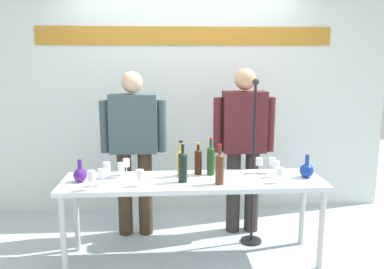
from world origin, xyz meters
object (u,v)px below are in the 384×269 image
wine_bottle_2 (181,161)px  wine_bottle_0 (198,160)px  wine_bottle_4 (211,159)px  wine_glass_right_1 (276,166)px  decanter_blue_left (80,174)px  wine_glass_right_3 (280,172)px  presenter_right (244,140)px  wine_glass_left_3 (126,163)px  wine_glass_left_2 (102,174)px  wine_bottle_1 (220,168)px  wine_glass_left_4 (140,175)px  decanter_blue_right (307,170)px  wine_glass_left_0 (91,176)px  wine_glass_left_5 (121,167)px  wine_glass_right_0 (259,162)px  wine_glass_right_2 (272,162)px  wine_glass_left_1 (107,167)px  display_table (193,187)px  wine_bottle_3 (183,166)px  presenter_left (134,143)px  microphone_stand (253,190)px

wine_bottle_2 → wine_bottle_0: bearing=18.6°
wine_bottle_4 → wine_glass_right_1: wine_bottle_4 is taller
decanter_blue_left → wine_glass_right_3: (1.66, -0.13, 0.03)m
presenter_right → wine_glass_left_3: presenter_right is taller
wine_glass_right_3 → wine_glass_left_2: bearing=179.1°
wine_bottle_1 → wine_glass_left_4: bearing=-178.8°
wine_bottle_2 → wine_glass_left_4: size_ratio=2.31×
wine_bottle_1 → wine_glass_left_4: 0.65m
decanter_blue_right → wine_bottle_2: size_ratio=0.64×
wine_glass_left_0 → wine_glass_left_5: wine_glass_left_0 is taller
wine_glass_right_0 → wine_glass_right_2: bearing=-9.6°
wine_glass_left_3 → wine_glass_right_0: (1.19, -0.01, -0.01)m
wine_glass_left_1 → wine_glass_left_4: size_ratio=1.04×
wine_glass_right_3 → wine_glass_left_4: bearing=-179.2°
display_table → wine_bottle_1: 0.32m
wine_glass_left_3 → decanter_blue_left: bearing=-153.9°
presenter_right → wine_bottle_0: bearing=-139.7°
wine_bottle_3 → wine_glass_right_2: bearing=14.5°
wine_bottle_1 → wine_glass_right_1: size_ratio=2.40×
display_table → wine_glass_right_0: wine_glass_right_0 is taller
wine_bottle_3 → wine_glass_left_1: bearing=167.4°
wine_bottle_3 → wine_glass_left_4: wine_bottle_3 is taller
wine_bottle_3 → wine_glass_left_4: bearing=-165.7°
wine_glass_right_2 → presenter_left: bearing=161.3°
wine_glass_right_0 → wine_glass_right_1: wine_glass_right_1 is taller
decanter_blue_left → wine_glass_right_1: size_ratio=1.38×
wine_bottle_4 → wine_glass_right_2: bearing=1.5°
decanter_blue_right → wine_bottle_2: wine_bottle_2 is taller
decanter_blue_left → presenter_right: presenter_right is taller
display_table → wine_glass_left_3: (-0.58, 0.18, 0.17)m
wine_bottle_0 → wine_glass_right_0: bearing=0.5°
wine_glass_right_0 → microphone_stand: 0.34m
wine_bottle_1 → wine_bottle_2: wine_bottle_1 is taller
wine_glass_right_1 → wine_bottle_1: bearing=-161.7°
wine_bottle_2 → wine_bottle_3: size_ratio=0.99×
display_table → wine_glass_right_1: (0.73, 0.03, 0.16)m
display_table → presenter_left: (-0.54, 0.58, 0.27)m
decanter_blue_right → wine_glass_left_2: bearing=-176.3°
presenter_left → wine_glass_right_0: (1.15, -0.41, -0.10)m
wine_glass_left_4 → wine_bottle_1: bearing=1.2°
decanter_blue_right → wine_glass_right_1: bearing=172.0°
wine_glass_right_2 → wine_bottle_2: bearing=-177.3°
wine_bottle_0 → wine_glass_left_5: wine_bottle_0 is taller
wine_bottle_4 → wine_glass_left_4: wine_bottle_4 is taller
wine_bottle_4 → wine_bottle_0: bearing=165.5°
wine_bottle_0 → wine_bottle_2: wine_bottle_2 is taller
wine_glass_right_0 → wine_glass_left_1: bearing=-176.4°
wine_glass_left_2 → wine_glass_left_4: size_ratio=1.01×
wine_glass_left_5 → wine_glass_right_3: size_ratio=1.04×
presenter_right → wine_glass_left_0: bearing=-149.5°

